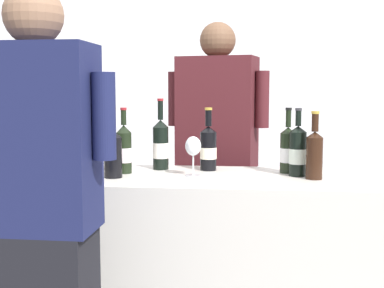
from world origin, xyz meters
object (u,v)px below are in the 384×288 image
Objects in this scene: wine_bottle_6 at (208,148)px; wine_glass at (193,148)px; wine_bottle_3 at (314,153)px; wine_bottle_4 at (161,145)px; wine_bottle_5 at (124,149)px; wine_bottle_10 at (113,152)px; wine_bottle_0 at (59,150)px; wine_bottle_9 at (298,151)px; wine_bottle_2 at (93,148)px; person_guest at (41,245)px; wine_bottle_1 at (288,150)px; person_server at (217,178)px.

wine_glass is at bearing -107.70° from wine_bottle_6.
wine_bottle_3 reaches higher than wine_glass.
wine_bottle_5 is (-0.16, -0.14, -0.01)m from wine_bottle_4.
wine_glass is at bearing 12.80° from wine_bottle_10.
wine_bottle_0 is at bearing -162.18° from wine_bottle_5.
wine_bottle_2 is at bearing 173.79° from wine_bottle_9.
wine_bottle_9 is at bearing 131.56° from wine_bottle_3.
person_guest is at bearing -99.67° from wine_bottle_5.
wine_bottle_1 and wine_bottle_5 have the same top height.
wine_bottle_3 is 0.97× the size of wine_bottle_5.
wine_bottle_0 is 0.99× the size of wine_bottle_6.
wine_bottle_0 is 0.50m from wine_bottle_4.
wine_bottle_5 is (-0.89, 0.07, -0.00)m from wine_bottle_3.
wine_bottle_0 is 1.12m from wine_bottle_9.
wine_bottle_3 is 0.54m from wine_bottle_6.
wine_bottle_5 is (0.19, -0.11, 0.01)m from wine_bottle_2.
wine_glass is at bearing 3.99° from wine_bottle_0.
wine_bottle_1 is 0.19m from wine_bottle_3.
wine_bottle_2 is 0.96× the size of wine_bottle_5.
person_guest is at bearing -107.95° from wine_bottle_4.
wine_bottle_4 is at bearing 175.66° from wine_bottle_1.
wine_bottle_2 is 0.94× the size of wine_bottle_10.
person_server is (0.71, 0.70, -0.24)m from wine_bottle_0.
person_server is (-0.48, 0.68, -0.24)m from wine_bottle_3.
wine_glass is 0.87m from person_guest.
person_guest reaches higher than wine_bottle_4.
wine_bottle_3 is (0.11, -0.16, 0.01)m from wine_bottle_1.
wine_bottle_3 is at bearing -2.57° from wine_glass.
person_guest is at bearing -121.21° from wine_bottle_6.
wine_bottle_3 is at bearing -22.54° from wine_bottle_6.
person_server reaches higher than wine_bottle_5.
wine_bottle_2 is 0.55m from wine_glass.
person_guest is (0.16, -0.64, -0.26)m from wine_bottle_0.
wine_bottle_0 is 0.27m from wine_bottle_10.
wine_bottle_3 is at bearing -57.22° from wine_bottle_1.
wine_bottle_9 is (0.04, -0.09, 0.00)m from wine_bottle_1.
wine_bottle_9 reaches higher than wine_bottle_1.
wine_bottle_9 reaches higher than wine_bottle_3.
wine_glass is (0.18, -0.19, 0.01)m from wine_bottle_4.
wine_bottle_9 is (0.43, -0.13, 0.00)m from wine_bottle_6.
wine_bottle_2 is 0.17× the size of person_guest.
wine_bottle_10 is at bearing -55.69° from wine_bottle_2.
wine_bottle_1 reaches higher than wine_bottle_3.
wine_glass is 0.10× the size of person_server.
wine_bottle_6 is (0.69, 0.22, -0.01)m from wine_bottle_0.
wine_bottle_1 reaches higher than wine_bottle_2.
person_server reaches higher than wine_bottle_3.
wine_bottle_5 reaches higher than wine_glass.
wine_bottle_0 is at bearing -161.94° from wine_bottle_6.
wine_bottle_2 is 1.63× the size of wine_glass.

